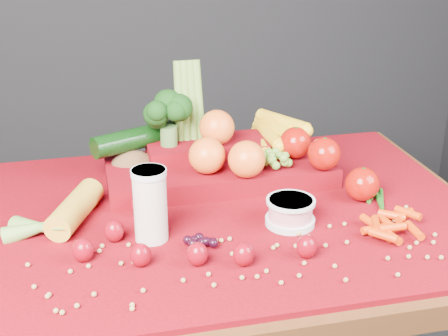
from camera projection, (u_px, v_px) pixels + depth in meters
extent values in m
cube|color=#3E250E|center=(226.00, 225.00, 1.34)|extent=(1.10, 0.80, 0.05)
cube|color=#3E250E|center=(25.00, 309.00, 1.68)|extent=(0.06, 0.06, 0.70)
cube|color=#3E250E|center=(355.00, 266.00, 1.88)|extent=(0.06, 0.06, 0.70)
cube|color=#70030D|center=(226.00, 212.00, 1.33)|extent=(1.05, 0.75, 0.01)
cylinder|color=beige|center=(150.00, 205.00, 1.18)|extent=(0.06, 0.06, 0.15)
cylinder|color=silver|center=(149.00, 172.00, 1.16)|extent=(0.07, 0.07, 0.01)
cylinder|color=silver|center=(290.00, 221.00, 1.27)|extent=(0.10, 0.10, 0.01)
cylinder|color=pink|center=(290.00, 209.00, 1.25)|extent=(0.09, 0.09, 0.04)
cylinder|color=silver|center=(291.00, 201.00, 1.25)|extent=(0.10, 0.10, 0.01)
ellipsoid|color=maroon|center=(114.00, 231.00, 1.20)|extent=(0.04, 0.04, 0.04)
cone|color=#0C4410|center=(113.00, 221.00, 1.19)|extent=(0.03, 0.03, 0.01)
ellipsoid|color=maroon|center=(83.00, 250.00, 1.13)|extent=(0.04, 0.04, 0.04)
cone|color=#0C4410|center=(82.00, 240.00, 1.12)|extent=(0.03, 0.03, 0.01)
ellipsoid|color=maroon|center=(141.00, 255.00, 1.11)|extent=(0.04, 0.04, 0.04)
cone|color=#0C4410|center=(140.00, 245.00, 1.11)|extent=(0.03, 0.03, 0.01)
ellipsoid|color=maroon|center=(197.00, 254.00, 1.12)|extent=(0.04, 0.04, 0.04)
cone|color=#0C4410|center=(197.00, 244.00, 1.11)|extent=(0.03, 0.03, 0.01)
ellipsoid|color=maroon|center=(243.00, 254.00, 1.12)|extent=(0.04, 0.04, 0.04)
cone|color=#0C4410|center=(244.00, 244.00, 1.11)|extent=(0.03, 0.03, 0.01)
ellipsoid|color=maroon|center=(307.00, 247.00, 1.14)|extent=(0.04, 0.04, 0.04)
cone|color=#0C4410|center=(307.00, 237.00, 1.13)|extent=(0.03, 0.03, 0.01)
ellipsoid|color=maroon|center=(140.00, 205.00, 1.30)|extent=(0.04, 0.04, 0.04)
cone|color=#0C4410|center=(139.00, 196.00, 1.29)|extent=(0.03, 0.03, 0.01)
cylinder|color=gold|center=(75.00, 209.00, 1.27)|extent=(0.12, 0.19, 0.06)
ellipsoid|color=brown|center=(133.00, 166.00, 1.46)|extent=(0.10, 0.08, 0.07)
cube|color=#70030D|center=(220.00, 171.00, 1.46)|extent=(0.52, 0.22, 0.04)
cube|color=#70030D|center=(207.00, 149.00, 1.48)|extent=(0.28, 0.12, 0.03)
sphere|color=#A20F0D|center=(324.00, 154.00, 1.40)|extent=(0.08, 0.08, 0.08)
sphere|color=#A20F0D|center=(362.00, 184.00, 1.36)|extent=(0.08, 0.08, 0.08)
sphere|color=#A20F0D|center=(295.00, 143.00, 1.46)|extent=(0.08, 0.08, 0.08)
sphere|color=#DA4F18|center=(207.00, 156.00, 1.38)|extent=(0.08, 0.08, 0.08)
sphere|color=#DA4F18|center=(247.00, 159.00, 1.36)|extent=(0.08, 0.08, 0.08)
sphere|color=#DA4F18|center=(217.00, 127.00, 1.44)|extent=(0.08, 0.08, 0.08)
cylinder|color=yellow|center=(261.00, 141.00, 1.53)|extent=(0.06, 0.16, 0.04)
cylinder|color=yellow|center=(268.00, 135.00, 1.53)|extent=(0.04, 0.16, 0.04)
cylinder|color=yellow|center=(277.00, 128.00, 1.52)|extent=(0.07, 0.16, 0.04)
cylinder|color=yellow|center=(283.00, 122.00, 1.52)|extent=(0.10, 0.16, 0.04)
cylinder|color=#3F662D|center=(169.00, 136.00, 1.45)|extent=(0.04, 0.04, 0.04)
cylinder|color=olive|center=(179.00, 108.00, 1.47)|extent=(0.03, 0.06, 0.22)
cylinder|color=olive|center=(186.00, 108.00, 1.47)|extent=(0.02, 0.06, 0.22)
cylinder|color=olive|center=(192.00, 107.00, 1.47)|extent=(0.02, 0.06, 0.22)
cylinder|color=olive|center=(199.00, 107.00, 1.48)|extent=(0.03, 0.06, 0.22)
cylinder|color=black|center=(145.00, 136.00, 1.48)|extent=(0.26, 0.15, 0.05)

